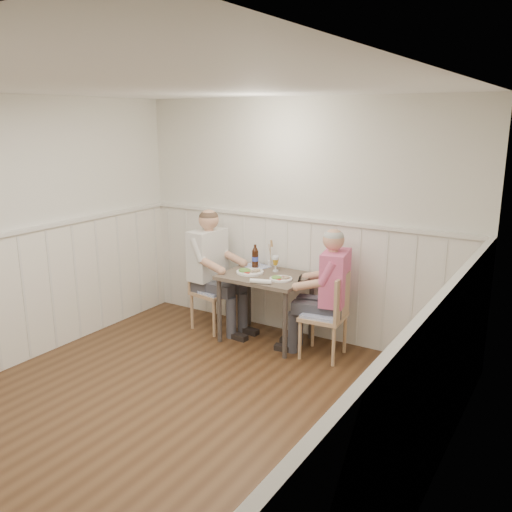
# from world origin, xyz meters

# --- Properties ---
(ground_plane) EXTENTS (4.50, 4.50, 0.00)m
(ground_plane) POSITION_xyz_m (0.00, 0.00, 0.00)
(ground_plane) COLOR #432916
(room_shell) EXTENTS (4.04, 4.54, 2.60)m
(room_shell) POSITION_xyz_m (0.00, 0.00, 1.52)
(room_shell) COLOR silver
(room_shell) RESTS_ON ground
(wainscot) EXTENTS (4.00, 4.49, 1.34)m
(wainscot) POSITION_xyz_m (0.00, 0.69, 0.69)
(wainscot) COLOR white
(wainscot) RESTS_ON ground
(dining_table) EXTENTS (0.91, 0.70, 0.75)m
(dining_table) POSITION_xyz_m (-0.19, 1.84, 0.65)
(dining_table) COLOR #4A3E33
(dining_table) RESTS_ON ground
(chair_right) EXTENTS (0.45, 0.45, 0.88)m
(chair_right) POSITION_xyz_m (0.58, 1.80, 0.48)
(chair_right) COLOR tan
(chair_right) RESTS_ON ground
(chair_left) EXTENTS (0.49, 0.49, 0.90)m
(chair_left) POSITION_xyz_m (-0.93, 1.84, 0.49)
(chair_left) COLOR tan
(chair_left) RESTS_ON ground
(man_in_pink) EXTENTS (0.68, 0.49, 1.35)m
(man_in_pink) POSITION_xyz_m (0.55, 1.88, 0.56)
(man_in_pink) COLOR #3F3F47
(man_in_pink) RESTS_ON ground
(diner_cream) EXTENTS (0.68, 0.47, 1.42)m
(diner_cream) POSITION_xyz_m (-0.92, 1.83, 0.59)
(diner_cream) COLOR #3F3F47
(diner_cream) RESTS_ON ground
(plate_man) EXTENTS (0.24, 0.24, 0.06)m
(plate_man) POSITION_xyz_m (0.03, 1.76, 0.77)
(plate_man) COLOR white
(plate_man) RESTS_ON dining_table
(plate_diner) EXTENTS (0.30, 0.30, 0.07)m
(plate_diner) POSITION_xyz_m (-0.38, 1.80, 0.77)
(plate_diner) COLOR white
(plate_diner) RESTS_ON dining_table
(beer_glass_a) EXTENTS (0.07, 0.07, 0.17)m
(beer_glass_a) POSITION_xyz_m (-0.17, 2.03, 0.86)
(beer_glass_a) COLOR silver
(beer_glass_a) RESTS_ON dining_table
(beer_glass_b) EXTENTS (0.07, 0.07, 0.17)m
(beer_glass_b) POSITION_xyz_m (-0.16, 2.00, 0.86)
(beer_glass_b) COLOR silver
(beer_glass_b) RESTS_ON dining_table
(beer_bottle) EXTENTS (0.07, 0.07, 0.26)m
(beer_bottle) POSITION_xyz_m (-0.43, 2.02, 0.87)
(beer_bottle) COLOR black
(beer_bottle) RESTS_ON dining_table
(rolled_napkin) EXTENTS (0.23, 0.12, 0.05)m
(rolled_napkin) POSITION_xyz_m (-0.06, 1.53, 0.77)
(rolled_napkin) COLOR white
(rolled_napkin) RESTS_ON dining_table
(grass_vase) EXTENTS (0.04, 0.04, 0.33)m
(grass_vase) POSITION_xyz_m (-0.31, 2.14, 0.90)
(grass_vase) COLOR silver
(grass_vase) RESTS_ON dining_table
(gingham_mat) EXTENTS (0.34, 0.30, 0.01)m
(gingham_mat) POSITION_xyz_m (-0.45, 2.07, 0.75)
(gingham_mat) COLOR #4F65AC
(gingham_mat) RESTS_ON dining_table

